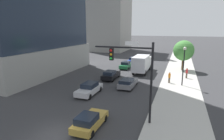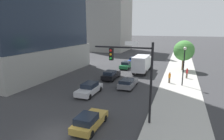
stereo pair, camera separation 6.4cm
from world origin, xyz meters
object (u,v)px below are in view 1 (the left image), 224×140
Objects in this scene: traffic_light_pole at (134,68)px; street_lamp at (184,60)px; pedestrian_red_shirt at (187,73)px; street_tree at (184,51)px; car_silver at (89,89)px; car_black at (111,75)px; construction_building at (110,9)px; car_green at (126,65)px; car_gray at (128,83)px; box_truck at (142,63)px; pedestrian_orange_shirt at (169,77)px; car_gold at (90,121)px; car_blue at (133,60)px.

traffic_light_pole reaches higher than street_lamp.
pedestrian_red_shirt is at bearing 81.48° from street_lamp.
street_tree reaches higher than car_silver.
car_silver is 7.74m from car_black.
construction_building is 36.07m from car_green.
street_lamp is at bearing 23.75° from car_gray.
car_silver is at bearing -104.79° from box_truck.
car_black is 9.22m from pedestrian_orange_shirt.
traffic_light_pole is at bearing -67.35° from construction_building.
car_gold is at bearing -141.94° from traffic_light_pole.
box_truck is at bearing -67.02° from car_blue.
street_tree is 15.83m from car_black.
car_silver is 14.89m from box_truck.
street_tree is 16.24m from car_gray.
traffic_light_pole is (21.52, -51.59, -10.17)m from construction_building.
pedestrian_orange_shirt is at bearing 3.84° from car_black.
construction_building is 39.51m from street_tree.
box_truck is at bearing 75.21° from car_silver.
box_truck is at bearing 99.06° from traffic_light_pole.
car_green is 0.60× the size of box_truck.
car_blue is (-11.03, 15.67, -3.09)m from street_lamp.
construction_building reaches higher than pedestrian_orange_shirt.
car_black reaches higher than car_gray.
car_gold is 0.89× the size of car_gray.
car_silver is 1.13× the size of car_gold.
car_silver is 1.00× the size of car_green.
car_black is at bearing 179.44° from street_lamp.
car_blue is 1.01× the size of car_gray.
street_lamp is 1.23× the size of car_black.
pedestrian_red_shirt is at bearing 68.11° from car_gold.
car_silver is (14.63, -46.50, -14.37)m from construction_building.
car_green is at bearing -63.74° from construction_building.
street_tree is at bearing 30.36° from box_truck.
box_truck is at bearing -33.19° from car_green.
pedestrian_red_shirt is (26.34, -34.32, -14.09)m from construction_building.
street_lamp is at bearing 64.49° from car_gold.
car_green is 1.01× the size of car_black.
car_silver is 8.43m from car_gold.
car_gray is 2.67× the size of pedestrian_red_shirt.
pedestrian_red_shirt reaches higher than car_gold.
box_truck is at bearing -149.64° from street_tree.
car_gray is at bearing -90.00° from box_truck.
box_truck is at bearing -60.18° from construction_building.
street_tree is at bearing 44.55° from car_black.
construction_building is 30.97m from car_blue.
car_blue is 6.46m from car_green.
pedestrian_red_shirt reaches higher than car_black.
car_gray is at bearing 49.59° from car_silver.
street_lamp is at bearing -0.56° from car_black.
traffic_light_pole is at bearing -105.57° from pedestrian_red_shirt.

